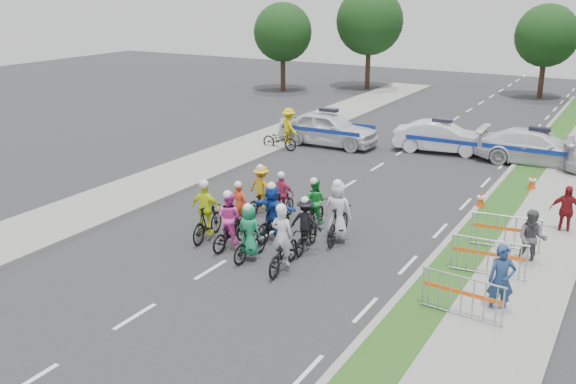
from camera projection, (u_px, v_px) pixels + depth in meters
The scene contains 32 objects.
ground at pixel (211, 270), 17.59m from camera, with size 90.00×90.00×0.00m, color #28282B.
curb_right at pixel (447, 243), 19.29m from camera, with size 0.20×60.00×0.12m, color gray.
grass_strip at pixel (470, 247), 18.96m from camera, with size 1.20×60.00×0.11m, color #1A4616.
sidewalk_right at pixel (534, 259), 18.11m from camera, with size 2.40×60.00×0.13m, color gray.
sidewalk_left at pixel (151, 185), 24.77m from camera, with size 3.00×60.00×0.13m, color gray.
rider_0 at pixel (283, 248), 17.42m from camera, with size 0.91×1.97×1.94m.
rider_1 at pixel (250, 237), 18.07m from camera, with size 0.73×1.64×1.71m.
rider_2 at pixel (230, 226), 18.91m from camera, with size 0.76×1.78×1.80m.
rider_3 at pixel (207, 217), 19.48m from camera, with size 1.02×1.90×1.94m.
rider_4 at pixel (306, 229), 18.72m from camera, with size 1.00×1.71×1.68m.
rider_5 at pixel (273, 215), 19.47m from camera, with size 1.51×1.80×1.86m.
rider_6 at pixel (240, 214), 20.21m from camera, with size 0.61×1.66×1.68m.
rider_7 at pixel (338, 218), 19.31m from camera, with size 0.90×1.95×2.00m.
rider_8 at pixel (315, 209), 20.46m from camera, with size 0.85×1.74×1.70m.
rider_9 at pixel (282, 201), 21.16m from camera, with size 0.87×1.63×1.69m.
rider_10 at pixel (262, 194), 21.83m from camera, with size 1.00×1.74×1.74m.
police_car_0 at pixel (328, 128), 31.02m from camera, with size 1.95×4.84×1.65m, color silver.
police_car_1 at pixel (441, 137), 29.76m from camera, with size 1.50×4.30×1.42m, color silver.
police_car_2 at pixel (538, 148), 27.71m from camera, with size 2.07×5.09×1.48m, color silver.
spectator_0 at pixel (501, 280), 15.00m from camera, with size 0.64×0.42×1.74m, color navy.
spectator_1 at pixel (532, 239), 17.54m from camera, with size 0.80×0.63×1.65m, color #4F4E53.
spectator_2 at pixel (566, 211), 19.80m from camera, with size 0.95×0.39×1.62m, color maroon.
marshal_hiviz at pixel (289, 127), 30.92m from camera, with size 1.18×0.68×1.83m, color #DAC30B.
barrier_0 at pixel (462, 299), 14.79m from camera, with size 2.00×0.50×1.12m, color #A5A8AD, non-canonical shape.
barrier_1 at pixel (488, 259), 16.90m from camera, with size 2.00×0.50×1.12m, color #A5A8AD, non-canonical shape.
barrier_2 at pixel (505, 234), 18.64m from camera, with size 2.00×0.50×1.12m, color #A5A8AD, non-canonical shape.
cone_0 at pixel (481, 200), 22.21m from camera, with size 0.40×0.40×0.70m.
cone_1 at pixel (532, 183), 24.17m from camera, with size 0.40×0.40×0.70m.
parked_bike at pixel (280, 140), 30.29m from camera, with size 0.63×1.81×0.95m, color black.
tree_0 at pixel (283, 32), 46.03m from camera, with size 4.20×4.20×6.30m.
tree_3 at pixel (370, 21), 46.75m from camera, with size 4.90×4.90×7.35m.
tree_4 at pixel (547, 36), 42.95m from camera, with size 4.20×4.20×6.30m.
Camera 1 is at (9.83, -12.90, 7.47)m, focal length 40.00 mm.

